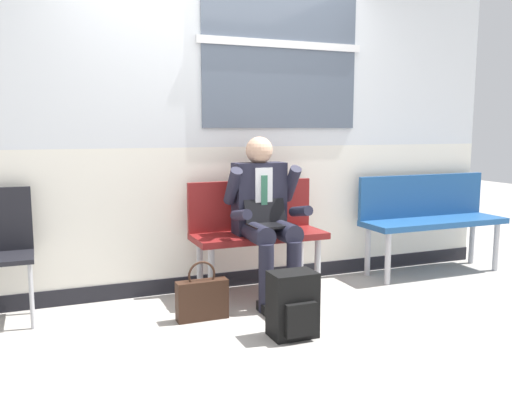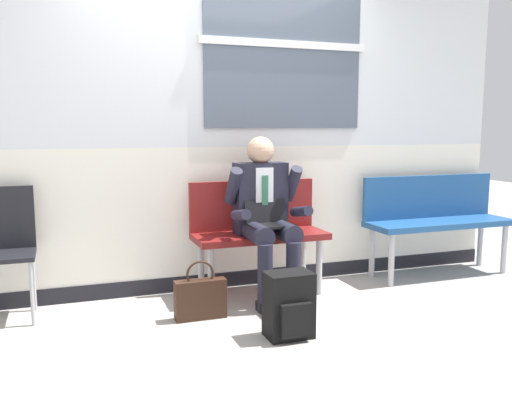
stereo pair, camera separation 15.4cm
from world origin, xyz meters
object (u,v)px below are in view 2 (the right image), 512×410
at_px(handbag, 200,298).
at_px(folding_chair, 6,240).
at_px(bench_with_person, 257,227).
at_px(person_seated, 266,214).
at_px(backpack, 289,306).
at_px(bench_empty, 435,215).

xyz_separation_m(handbag, folding_chair, (-1.25, 0.49, 0.40)).
bearing_deg(folding_chair, bench_with_person, -1.41).
distance_m(person_seated, folding_chair, 1.84).
bearing_deg(bench_with_person, handbag, -142.43).
distance_m(bench_with_person, backpack, 1.02).
xyz_separation_m(bench_with_person, backpack, (-0.14, -0.96, -0.33)).
height_order(bench_empty, backpack, bench_empty).
xyz_separation_m(person_seated, handbag, (-0.58, -0.25, -0.52)).
bearing_deg(bench_empty, handbag, -168.96).
relative_size(bench_with_person, bench_empty, 0.77).
height_order(bench_with_person, folding_chair, folding_chair).
relative_size(bench_with_person, backpack, 2.49).
relative_size(handbag, folding_chair, 0.45).
distance_m(handbag, folding_chair, 1.40).
bearing_deg(person_seated, bench_with_person, 90.00).
height_order(bench_with_person, person_seated, person_seated).
distance_m(backpack, folding_chair, 2.00).
bearing_deg(handbag, backpack, -49.23).
xyz_separation_m(bench_with_person, folding_chair, (-1.82, 0.04, 0.01)).
bearing_deg(folding_chair, handbag, -21.48).
bearing_deg(bench_empty, bench_with_person, -179.98).
height_order(backpack, folding_chair, folding_chair).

